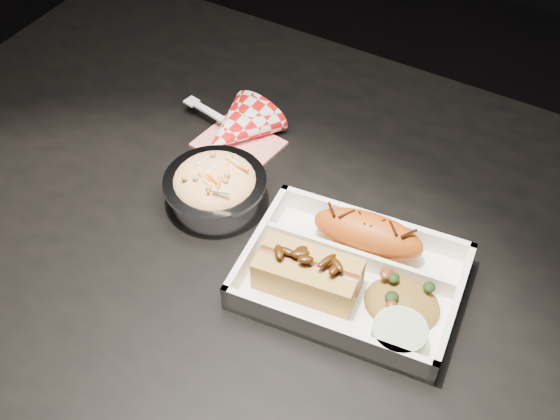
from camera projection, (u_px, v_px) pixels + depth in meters
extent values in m
cube|color=black|center=(275.00, 230.00, 0.91)|extent=(1.20, 0.80, 0.03)
cylinder|color=black|center=(144.00, 146.00, 1.58)|extent=(0.05, 0.05, 0.72)
cube|color=white|center=(350.00, 284.00, 0.83)|extent=(0.27, 0.21, 0.01)
cube|color=white|center=(374.00, 225.00, 0.87)|extent=(0.25, 0.04, 0.04)
cube|color=white|center=(325.00, 334.00, 0.76)|extent=(0.25, 0.04, 0.04)
cube|color=white|center=(257.00, 245.00, 0.85)|extent=(0.03, 0.18, 0.04)
cube|color=white|center=(453.00, 310.00, 0.78)|extent=(0.03, 0.18, 0.04)
cube|color=white|center=(358.00, 262.00, 0.83)|extent=(0.23, 0.03, 0.03)
ellipsoid|color=#C05213|center=(368.00, 234.00, 0.84)|extent=(0.14, 0.07, 0.05)
cube|color=#BF9041|center=(303.00, 285.00, 0.80)|extent=(0.12, 0.04, 0.04)
cube|color=#BF9041|center=(313.00, 264.00, 0.82)|extent=(0.12, 0.04, 0.04)
cylinder|color=brown|center=(308.00, 269.00, 0.80)|extent=(0.12, 0.04, 0.03)
ellipsoid|color=olive|center=(403.00, 298.00, 0.79)|extent=(0.10, 0.08, 0.03)
cylinder|color=#A9C696|center=(399.00, 336.00, 0.76)|extent=(0.06, 0.06, 0.03)
cylinder|color=silver|center=(216.00, 193.00, 0.91)|extent=(0.12, 0.12, 0.04)
cylinder|color=silver|center=(215.00, 181.00, 0.89)|extent=(0.13, 0.13, 0.01)
ellipsoid|color=beige|center=(215.00, 181.00, 0.89)|extent=(0.11, 0.11, 0.04)
cube|color=red|center=(239.00, 144.00, 1.00)|extent=(0.12, 0.10, 0.00)
cone|color=red|center=(236.00, 129.00, 1.00)|extent=(0.12, 0.13, 0.10)
cube|color=white|center=(208.00, 111.00, 1.02)|extent=(0.06, 0.02, 0.00)
cube|color=white|center=(192.00, 101.00, 1.03)|extent=(0.02, 0.02, 0.00)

